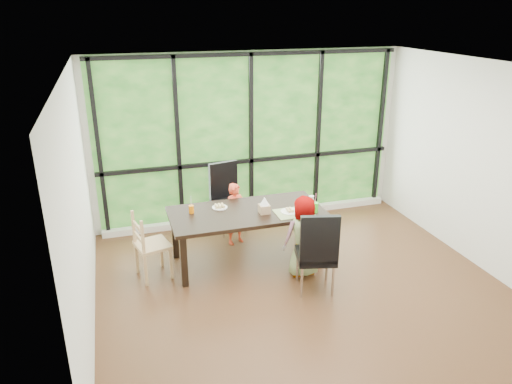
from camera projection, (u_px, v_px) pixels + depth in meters
ground at (300, 285)px, 6.13m from camera, size 5.00×5.00×0.00m
back_wall at (250, 138)px, 7.65m from camera, size 5.00×0.00×5.00m
foliage_backdrop at (250, 139)px, 7.63m from camera, size 4.80×0.02×2.65m
window_mullions at (251, 139)px, 7.60m from camera, size 4.80×0.06×2.65m
window_sill at (252, 216)px, 8.03m from camera, size 4.80×0.12×0.10m
dining_table at (247, 236)px, 6.59m from camera, size 2.07×1.02×0.75m
chair_window_leather at (229, 199)px, 7.42m from camera, size 0.54×0.54×1.08m
chair_interior_leather at (316, 250)px, 5.87m from camera, size 0.56×0.56×1.08m
chair_end_beech at (152, 245)px, 6.19m from camera, size 0.49×0.50×0.90m
child_toddler at (236, 214)px, 7.08m from camera, size 0.40×0.33×0.93m
child_older at (304, 236)px, 6.20m from camera, size 0.54×0.36×1.09m
placemat at (294, 213)px, 6.39m from camera, size 0.49×0.36×0.01m
plate_far at (220, 207)px, 6.55m from camera, size 0.21×0.21×0.01m
plate_near at (290, 212)px, 6.42m from camera, size 0.25×0.25×0.02m
orange_cup at (191, 209)px, 6.37m from camera, size 0.07×0.07×0.11m
green_cup at (315, 207)px, 6.40m from camera, size 0.08×0.08×0.13m
white_mug at (311, 198)px, 6.77m from camera, size 0.08×0.08×0.08m
tissue_box at (264, 209)px, 6.37m from camera, size 0.14×0.14×0.12m
crepe_rolls_far at (220, 206)px, 6.54m from camera, size 0.15×0.12×0.04m
crepe_rolls_near at (290, 210)px, 6.41m from camera, size 0.10×0.12×0.04m
straw_white at (191, 203)px, 6.34m from camera, size 0.01×0.04×0.20m
straw_pink at (315, 200)px, 6.36m from camera, size 0.01×0.04×0.20m
tissue at (264, 201)px, 6.33m from camera, size 0.12×0.12×0.11m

